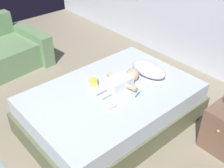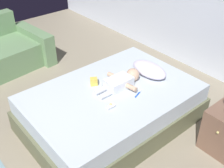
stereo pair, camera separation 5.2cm
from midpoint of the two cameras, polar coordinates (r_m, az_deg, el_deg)
ground_plane at (r=3.30m, az=-14.11°, el=-14.61°), size 8.00×8.00×0.00m
bed at (r=3.47m, az=0.43°, el=-4.86°), size 1.42×2.10×0.50m
pillow at (r=3.61m, az=8.03°, el=2.97°), size 0.52×0.28×0.16m
baby at (r=3.37m, az=2.47°, el=0.60°), size 0.49×0.63×0.16m
toothbrush at (r=3.27m, az=5.84°, el=-1.99°), size 0.06×0.14×0.02m
toy_block at (r=3.41m, az=-3.31°, el=0.50°), size 0.12×0.12×0.09m
baby_bottle at (r=3.04m, az=0.25°, el=-4.50°), size 0.05×0.09×0.07m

